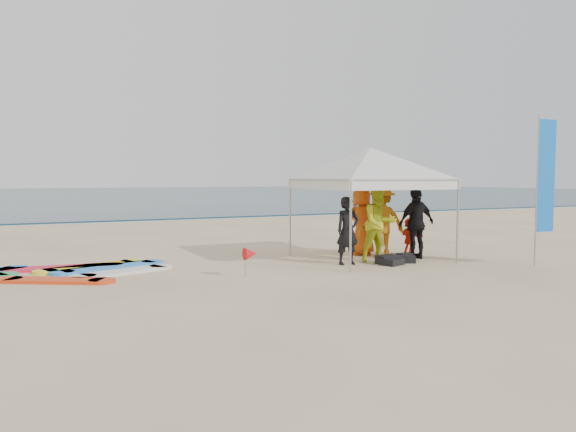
% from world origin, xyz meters
% --- Properties ---
extents(ground, '(120.00, 120.00, 0.00)m').
position_xyz_m(ground, '(0.00, 0.00, 0.00)').
color(ground, beige).
rests_on(ground, ground).
extents(ocean, '(160.00, 84.00, 0.08)m').
position_xyz_m(ocean, '(0.00, 60.00, 0.04)').
color(ocean, '#0C2633').
rests_on(ocean, ground).
extents(shoreline_foam, '(160.00, 1.20, 0.01)m').
position_xyz_m(shoreline_foam, '(0.00, 18.20, 0.00)').
color(shoreline_foam, silver).
rests_on(shoreline_foam, ground).
extents(person_black_a, '(0.62, 0.42, 1.67)m').
position_xyz_m(person_black_a, '(2.23, 2.01, 0.83)').
color(person_black_a, black).
rests_on(person_black_a, ground).
extents(person_yellow, '(1.00, 0.81, 1.96)m').
position_xyz_m(person_yellow, '(3.19, 2.05, 0.98)').
color(person_yellow, gold).
rests_on(person_yellow, ground).
extents(person_orange_a, '(1.39, 1.01, 1.94)m').
position_xyz_m(person_orange_a, '(3.72, 2.70, 0.97)').
color(person_orange_a, '#C66A11').
rests_on(person_orange_a, ground).
extents(person_black_b, '(1.12, 0.50, 1.88)m').
position_xyz_m(person_black_b, '(4.37, 2.06, 0.94)').
color(person_black_b, black).
rests_on(person_black_b, ground).
extents(person_orange_b, '(0.91, 0.59, 1.85)m').
position_xyz_m(person_orange_b, '(3.48, 3.31, 0.93)').
color(person_orange_b, '#D05112').
rests_on(person_orange_b, ground).
extents(person_seated, '(0.35, 0.95, 1.01)m').
position_xyz_m(person_seated, '(4.77, 2.85, 0.51)').
color(person_seated, red).
rests_on(person_seated, ground).
extents(canopy_tent, '(4.42, 4.42, 3.33)m').
position_xyz_m(canopy_tent, '(3.26, 2.59, 2.90)').
color(canopy_tent, '#A5A5A8').
rests_on(canopy_tent, ground).
extents(feather_flag, '(0.61, 0.04, 3.63)m').
position_xyz_m(feather_flag, '(6.42, -0.18, 2.14)').
color(feather_flag, '#A5A5A8').
rests_on(feather_flag, ground).
extents(marker_pennant, '(0.28, 0.28, 0.64)m').
position_xyz_m(marker_pennant, '(-0.54, 1.49, 0.49)').
color(marker_pennant, '#A5A5A8').
rests_on(marker_pennant, ground).
extents(gear_pile, '(1.17, 0.84, 0.22)m').
position_xyz_m(gear_pile, '(3.40, 1.64, 0.10)').
color(gear_pile, black).
rests_on(gear_pile, ground).
extents(surfboard_spread, '(5.17, 2.99, 0.07)m').
position_xyz_m(surfboard_spread, '(-4.32, 3.70, 0.04)').
color(surfboard_spread, red).
rests_on(surfboard_spread, ground).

